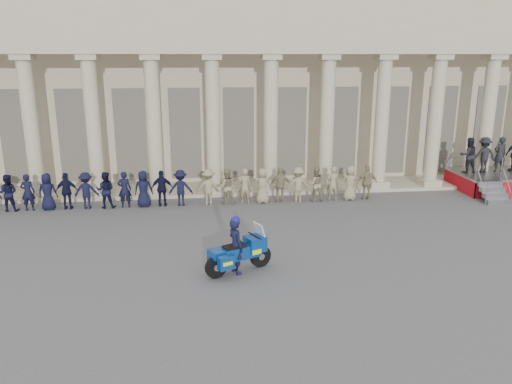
{
  "coord_description": "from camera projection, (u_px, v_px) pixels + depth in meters",
  "views": [
    {
      "loc": [
        -1.95,
        -14.34,
        6.22
      ],
      "look_at": [
        -0.02,
        2.42,
        1.6
      ],
      "focal_mm": 35.0,
      "sensor_mm": 36.0,
      "label": 1
    }
  ],
  "objects": [
    {
      "name": "ground",
      "position": [
        265.0,
        261.0,
        15.6
      ],
      "size": [
        90.0,
        90.0,
        0.0
      ],
      "primitive_type": "plane",
      "color": "#49494B",
      "rests_on": "ground"
    },
    {
      "name": "officer_rank",
      "position": [
        164.0,
        188.0,
        21.17
      ],
      "size": [
        18.43,
        0.59,
        1.55
      ],
      "color": "black",
      "rests_on": "ground"
    },
    {
      "name": "building",
      "position": [
        232.0,
        86.0,
        28.53
      ],
      "size": [
        40.0,
        12.5,
        9.0
      ],
      "color": "tan",
      "rests_on": "ground"
    },
    {
      "name": "reviewing_stand",
      "position": [
        498.0,
        162.0,
        23.69
      ],
      "size": [
        4.09,
        3.96,
        2.51
      ],
      "color": "gray",
      "rests_on": "ground"
    },
    {
      "name": "motorcycle",
      "position": [
        239.0,
        253.0,
        14.7
      ],
      "size": [
        2.04,
        1.35,
        1.41
      ],
      "rotation": [
        0.0,
        0.0,
        0.44
      ],
      "color": "black",
      "rests_on": "ground"
    },
    {
      "name": "rider",
      "position": [
        236.0,
        245.0,
        14.57
      ],
      "size": [
        0.63,
        0.73,
        1.77
      ],
      "rotation": [
        0.0,
        0.0,
        2.02
      ],
      "color": "black",
      "rests_on": "ground"
    }
  ]
}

